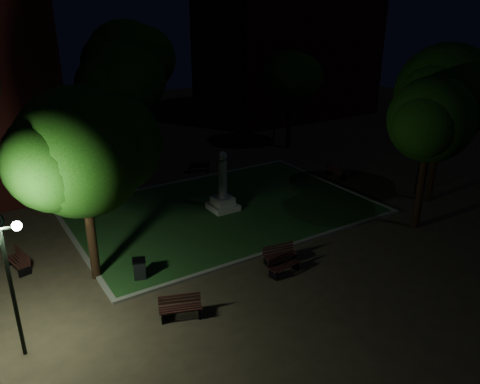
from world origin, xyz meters
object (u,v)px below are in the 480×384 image
object	(u,v)px
bench_near_right	(280,255)
bench_west_near	(180,308)
bench_right_side	(336,172)
bench_far_side	(199,167)
bench_near_left	(283,265)
bench_left_side	(19,261)
trash_bin	(140,269)
monument	(223,194)

from	to	relation	value
bench_near_right	bench_west_near	world-z (taller)	bench_west_near
bench_near_right	bench_right_side	xyz separation A→B (m)	(9.41, 6.62, -0.01)
bench_west_near	bench_far_side	world-z (taller)	bench_west_near
bench_near_left	bench_left_side	world-z (taller)	bench_left_side
bench_near_right	trash_bin	xyz separation A→B (m)	(-5.46, 1.92, 0.08)
bench_left_side	bench_far_side	distance (m)	13.80
bench_west_near	bench_right_side	bearing A→B (deg)	48.28
monument	trash_bin	distance (m)	7.44
bench_near_right	bench_right_side	distance (m)	11.51
bench_near_left	bench_far_side	world-z (taller)	bench_near_left
trash_bin	bench_left_side	bearing A→B (deg)	139.24
bench_far_side	trash_bin	world-z (taller)	trash_bin
monument	bench_near_right	xyz separation A→B (m)	(-0.75, -5.99, -0.59)
bench_right_side	bench_far_side	xyz separation A→B (m)	(-6.83, 5.57, -0.01)
trash_bin	bench_west_near	bearing A→B (deg)	-84.68
bench_left_side	trash_bin	world-z (taller)	trash_bin
monument	bench_far_side	size ratio (longest dim) A/B	2.22
monument	bench_right_side	bearing A→B (deg)	4.19
bench_near_left	bench_near_right	size ratio (longest dim) A/B	0.96
bench_west_near	bench_far_side	xyz separation A→B (m)	(7.75, 13.35, -0.03)
bench_near_right	bench_right_side	size ratio (longest dim) A/B	1.07
bench_left_side	bench_near_right	bearing A→B (deg)	47.93
monument	trash_bin	size ratio (longest dim) A/B	3.62
bench_far_side	bench_right_side	bearing A→B (deg)	159.37
bench_right_side	trash_bin	size ratio (longest dim) A/B	1.58
bench_right_side	bench_near_right	bearing A→B (deg)	123.40
bench_near_left	bench_right_side	xyz separation A→B (m)	(9.80, 7.38, 0.00)
bench_left_side	bench_right_side	distance (m)	18.82
bench_near_left	bench_west_near	distance (m)	4.80
bench_right_side	bench_near_left	bearing A→B (deg)	125.25
bench_near_right	bench_left_side	xyz separation A→B (m)	(-9.36, 5.29, 0.01)
bench_west_near	bench_far_side	bearing A→B (deg)	80.07
monument	trash_bin	xyz separation A→B (m)	(-6.21, -4.06, -0.51)
bench_west_near	trash_bin	bearing A→B (deg)	115.52
monument	bench_left_side	bearing A→B (deg)	-176.05
bench_west_near	bench_left_side	distance (m)	7.69
monument	bench_far_side	xyz separation A→B (m)	(1.83, 6.21, -0.61)
bench_far_side	bench_near_right	bearing A→B (deg)	96.63
monument	bench_left_side	world-z (taller)	monument
bench_right_side	bench_west_near	bearing A→B (deg)	116.35
trash_bin	bench_far_side	bearing A→B (deg)	51.96
bench_far_side	trash_bin	size ratio (longest dim) A/B	1.63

